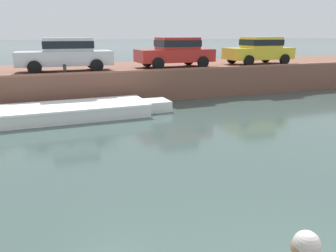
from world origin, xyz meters
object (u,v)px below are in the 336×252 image
(car_left_inner_silver, at_px, (66,53))
(mooring_bollard_mid, at_px, (65,69))
(car_centre_red, at_px, (176,51))
(car_right_inner_yellow, at_px, (259,49))
(boat_moored_central_white, at_px, (83,110))

(car_left_inner_silver, height_order, mooring_bollard_mid, car_left_inner_silver)
(car_centre_red, bearing_deg, car_left_inner_silver, -179.97)
(car_left_inner_silver, relative_size, mooring_bollard_mid, 9.81)
(car_right_inner_yellow, distance_m, mooring_bollard_mid, 11.08)
(boat_moored_central_white, height_order, mooring_bollard_mid, mooring_bollard_mid)
(boat_moored_central_white, xyz_separation_m, mooring_bollard_mid, (-0.45, 2.01, 1.48))
(boat_moored_central_white, bearing_deg, car_right_inner_yellow, 16.72)
(mooring_bollard_mid, bearing_deg, boat_moored_central_white, -77.39)
(boat_moored_central_white, relative_size, car_centre_red, 1.68)
(boat_moored_central_white, bearing_deg, car_left_inner_silver, 94.65)
(car_centre_red, relative_size, car_right_inner_yellow, 1.03)
(car_right_inner_yellow, bearing_deg, mooring_bollard_mid, -174.00)
(car_left_inner_silver, relative_size, car_right_inner_yellow, 1.12)
(car_right_inner_yellow, relative_size, mooring_bollard_mid, 8.78)
(boat_moored_central_white, xyz_separation_m, car_left_inner_silver, (-0.26, 3.17, 2.09))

